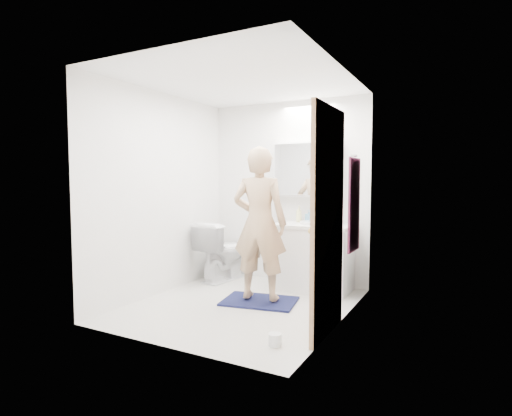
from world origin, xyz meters
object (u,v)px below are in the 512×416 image
Objects in this scene: toilet at (223,251)px; toilet_paper_roll at (275,339)px; soap_bottle_b at (309,216)px; vanity_cabinet at (313,259)px; soap_bottle_a at (299,214)px; person at (260,223)px; toothbrush_cup at (334,220)px; medicine_cabinet at (307,169)px.

toilet is 2.30m from toilet_paper_roll.
vanity_cabinet is at bearing -54.37° from soap_bottle_b.
person is at bearing -95.70° from soap_bottle_a.
toothbrush_cup is 2.09m from toilet_paper_roll.
toilet_paper_roll is at bearing -77.37° from soap_bottle_b.
person is at bearing 123.57° from toilet_paper_roll.
person reaches higher than soap_bottle_a.
medicine_cabinet is 0.58m from soap_bottle_a.
soap_bottle_b reaches higher than toothbrush_cup.
soap_bottle_b is (-0.13, 0.18, 0.51)m from vanity_cabinet.
soap_bottle_a is at bearing -178.78° from toothbrush_cup.
toilet_paper_roll is (0.56, -1.92, -0.87)m from soap_bottle_a.
toilet is at bearing -174.79° from vanity_cabinet.
toilet_paper_roll is at bearing -73.65° from soap_bottle_a.
toilet is at bearing -165.23° from soap_bottle_a.
medicine_cabinet is at bearing 103.73° from toilet_paper_roll.
medicine_cabinet is 4.20× the size of soap_bottle_a.
toilet is 7.31× the size of toilet_paper_roll.
soap_bottle_a is (-0.08, -0.06, -0.58)m from medicine_cabinet.
soap_bottle_b is at bearing 125.63° from vanity_cabinet.
person is (0.91, -0.66, 0.48)m from toilet.
medicine_cabinet is at bearing -156.80° from toilet.
soap_bottle_b is (1.13, 0.30, 0.50)m from toilet.
medicine_cabinet is at bearing 37.17° from soap_bottle_a.
toilet is at bearing -46.44° from person.
toilet_paper_roll is (0.48, -1.98, -1.45)m from medicine_cabinet.
vanity_cabinet is 0.56m from soap_bottle_b.
soap_bottle_a is 1.30× the size of soap_bottle_b.
toilet is 1.16m from soap_bottle_a.
medicine_cabinet is 2.50m from toilet_paper_roll.
medicine_cabinet is at bearing 129.96° from vanity_cabinet.
soap_bottle_b is at bearing 102.63° from toilet_paper_roll.
person is at bearing 150.48° from toilet.
soap_bottle_b is (0.22, 0.96, 0.01)m from person.
toothbrush_cup reaches higher than toilet.
toilet is at bearing 133.52° from toilet_paper_roll.
soap_bottle_a is 1.90× the size of toilet_paper_roll.
soap_bottle_a is at bearing -166.61° from soap_bottle_b.
toilet reaches higher than toilet_paper_roll.
toothbrush_cup is 0.82× the size of toilet_paper_roll.
toilet is at bearing -169.44° from toothbrush_cup.
toothbrush_cup is (0.39, -0.05, -0.64)m from medicine_cabinet.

